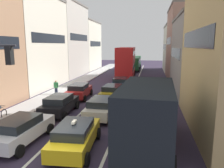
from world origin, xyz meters
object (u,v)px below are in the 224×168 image
taxi_centre_lane_front (75,136)px  pedestrian_near_kerb (56,87)px  wagon_left_lane_second (60,104)px  hatchback_centre_lane_third (113,92)px  removalist_box_truck (148,113)px  bus_mid_queue_primary (126,61)px  sedan_left_lane_front (21,129)px  sedan_centre_lane_second (102,107)px  sedan_right_lane_behind_truck (144,101)px  bus_far_queue_secondary (134,62)px  coupe_centre_lane_fourth (120,83)px  sedan_left_lane_third (79,91)px

taxi_centre_lane_front → pedestrian_near_kerb: 13.25m
wagon_left_lane_second → hatchback_centre_lane_third: 6.24m
removalist_box_truck → bus_mid_queue_primary: (-3.88, 23.76, 0.86)m
taxi_centre_lane_front → sedan_left_lane_front: size_ratio=1.00×
removalist_box_truck → pedestrian_near_kerb: removalist_box_truck is taller
sedan_centre_lane_second → sedan_right_lane_behind_truck: same height
wagon_left_lane_second → bus_far_queue_secondary: size_ratio=0.41×
taxi_centre_lane_front → sedan_centre_lane_second: bearing=-5.2°
hatchback_centre_lane_third → sedan_right_lane_behind_truck: size_ratio=0.99×
taxi_centre_lane_front → sedan_right_lane_behind_truck: bearing=-26.4°
sedan_left_lane_front → hatchback_centre_lane_third: (3.30, 10.61, 0.00)m
sedan_left_lane_front → sedan_centre_lane_second: 6.17m
removalist_box_truck → wagon_left_lane_second: removalist_box_truck is taller
removalist_box_truck → coupe_centre_lane_fourth: size_ratio=1.80×
sedan_right_lane_behind_truck → sedan_left_lane_third: bearing=62.1°
sedan_left_lane_front → wagon_left_lane_second: size_ratio=1.01×
wagon_left_lane_second → sedan_left_lane_third: size_ratio=0.99×
wagon_left_lane_second → sedan_right_lane_behind_truck: 6.96m
sedan_left_lane_third → coupe_centre_lane_fourth: 6.25m
sedan_centre_lane_second → pedestrian_near_kerb: bearing=47.6°
wagon_left_lane_second → bus_far_queue_secondary: bearing=-7.4°
bus_mid_queue_primary → bus_far_queue_secondary: (0.23, 12.69, -1.07)m
sedan_right_lane_behind_truck → removalist_box_truck: bearing=179.2°
taxi_centre_lane_front → sedan_left_lane_third: taxi_centre_lane_front is taller
bus_far_queue_secondary → pedestrian_near_kerb: size_ratio=6.34×
sedan_left_lane_front → bus_mid_queue_primary: (3.06, 24.33, 2.03)m
removalist_box_truck → bus_mid_queue_primary: size_ratio=0.74×
sedan_left_lane_front → sedan_centre_lane_second: same height
hatchback_centre_lane_third → bus_far_queue_secondary: bearing=3.1°
bus_mid_queue_primary → pedestrian_near_kerb: bus_mid_queue_primary is taller
sedan_right_lane_behind_truck → bus_far_queue_secondary: size_ratio=0.42×
bus_far_queue_secondary → sedan_left_lane_front: bearing=174.4°
wagon_left_lane_second → hatchback_centre_lane_third: same height
removalist_box_truck → hatchback_centre_lane_third: removalist_box_truck is taller
bus_mid_queue_primary → pedestrian_near_kerb: (-6.17, -12.98, -1.88)m
hatchback_centre_lane_third → sedan_left_lane_third: same height
hatchback_centre_lane_third → bus_far_queue_secondary: bus_far_queue_secondary is taller
sedan_centre_lane_second → coupe_centre_lane_fourth: bearing=1.4°
coupe_centre_lane_fourth → sedan_centre_lane_second: bearing=179.1°
taxi_centre_lane_front → pedestrian_near_kerb: (-6.39, 11.61, 0.15)m
sedan_left_lane_front → coupe_centre_lane_fourth: size_ratio=1.01×
taxi_centre_lane_front → sedan_centre_lane_second: size_ratio=1.02×
taxi_centre_lane_front → bus_mid_queue_primary: bus_mid_queue_primary is taller
coupe_centre_lane_fourth → bus_mid_queue_primary: 8.89m
sedan_left_lane_third → sedan_right_lane_behind_truck: size_ratio=1.00×
bus_mid_queue_primary → hatchback_centre_lane_third: bearing=178.3°
hatchback_centre_lane_third → pedestrian_near_kerb: 6.45m
sedan_left_lane_front → hatchback_centre_lane_third: same height
sedan_left_lane_front → sedan_left_lane_third: same height
removalist_box_truck → pedestrian_near_kerb: (-10.05, 10.78, -1.03)m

